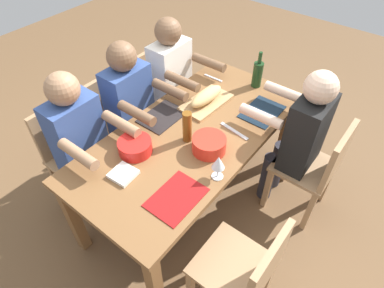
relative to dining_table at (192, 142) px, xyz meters
The scene contains 24 objects.
ground_plane 0.65m from the dining_table, ahead, with size 8.00×8.00×0.00m, color brown.
dining_table is the anchor object (origin of this frame).
chair_far_center 0.76m from the dining_table, 90.00° to the left, with size 0.40×0.40×0.85m.
diner_far_center 0.56m from the dining_table, 90.00° to the left, with size 0.41×0.53×1.20m.
chair_near_left 0.90m from the dining_table, 122.73° to the right, with size 0.40×0.40×0.85m.
chair_far_right 0.90m from the dining_table, 57.27° to the left, with size 0.40×0.40×0.85m.
diner_far_right 0.74m from the dining_table, 49.55° to the left, with size 0.41×0.53×1.20m.
chair_far_left 0.90m from the dining_table, 122.73° to the left, with size 0.40×0.40×0.85m.
diner_far_left 0.74m from the dining_table, 130.45° to the left, with size 0.41×0.53×1.20m.
chair_near_right 0.90m from the dining_table, 57.27° to the right, with size 0.40×0.40×0.85m.
diner_near_right 0.74m from the dining_table, 49.55° to the right, with size 0.41×0.53×1.20m.
serving_bowl_pasta 0.42m from the dining_table, 154.83° to the left, with size 0.21×0.21×0.09m.
serving_bowl_salad 0.25m from the dining_table, 109.85° to the right, with size 0.21×0.21×0.10m.
cutting_board 0.35m from the dining_table, 19.67° to the left, with size 0.40×0.22×0.02m, color tan.
bread_loaf 0.37m from the dining_table, 19.67° to the left, with size 0.32×0.11×0.09m, color tan.
wine_bottle 0.77m from the dining_table, ahead, with size 0.08×0.08×0.29m.
beer_bottle 0.21m from the dining_table, 165.30° to the right, with size 0.06×0.06×0.22m, color brown.
wine_glass 0.46m from the dining_table, 121.09° to the right, with size 0.08×0.08×0.17m.
placemat_far_center 0.28m from the dining_table, 90.00° to the left, with size 0.32×0.23×0.01m, color black.
placemat_near_left 0.56m from the dining_table, 151.15° to the right, with size 0.32×0.23×0.01m, color maroon.
fork_far_right 0.68m from the dining_table, 23.10° to the left, with size 0.02×0.17×0.01m, color silver.
placemat_near_right 0.56m from the dining_table, 28.85° to the right, with size 0.32×0.23×0.01m, color #142333.
carving_knife 0.30m from the dining_table, 50.71° to the right, with size 0.23×0.02×0.01m, color silver.
napkin_stack 0.56m from the dining_table, behind, with size 0.14×0.14×0.02m, color white.
Camera 1 is at (-1.29, -1.00, 2.22)m, focal length 30.79 mm.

